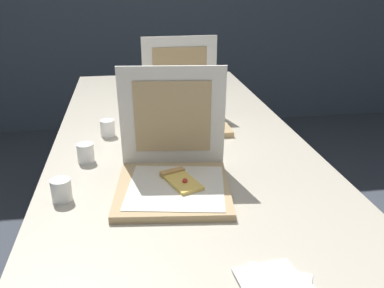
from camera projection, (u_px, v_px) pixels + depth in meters
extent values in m
cube|color=#BCB29E|center=(180.00, 145.00, 1.63)|extent=(0.96, 2.35, 0.03)
cylinder|color=#38383D|center=(96.00, 138.00, 2.72)|extent=(0.04, 0.04, 0.73)
cylinder|color=#38383D|center=(220.00, 131.00, 2.84)|extent=(0.04, 0.04, 0.73)
cube|color=tan|center=(173.00, 189.00, 1.24)|extent=(0.37, 0.37, 0.02)
cube|color=silver|center=(176.00, 187.00, 1.23)|extent=(0.33, 0.33, 0.00)
cube|color=white|center=(172.00, 117.00, 1.31)|extent=(0.34, 0.08, 0.33)
cube|color=tan|center=(173.00, 117.00, 1.31)|extent=(0.24, 0.06, 0.24)
cube|color=#EAC156|center=(183.00, 182.00, 1.25)|extent=(0.12, 0.15, 0.01)
cube|color=tan|center=(172.00, 172.00, 1.30)|extent=(0.08, 0.05, 0.02)
sphere|color=red|center=(185.00, 181.00, 1.23)|extent=(0.02, 0.02, 0.02)
cube|color=tan|center=(186.00, 124.00, 1.78)|extent=(0.34, 0.34, 0.02)
cube|color=silver|center=(185.00, 120.00, 1.78)|extent=(0.30, 0.30, 0.00)
cube|color=white|center=(180.00, 74.00, 1.86)|extent=(0.33, 0.02, 0.33)
cube|color=tan|center=(180.00, 74.00, 1.86)|extent=(0.24, 0.01, 0.24)
cylinder|color=white|center=(129.00, 110.00, 1.89)|extent=(0.06, 0.06, 0.07)
cylinder|color=white|center=(108.00, 128.00, 1.67)|extent=(0.06, 0.06, 0.07)
cylinder|color=white|center=(86.00, 153.00, 1.44)|extent=(0.06, 0.06, 0.07)
cylinder|color=white|center=(61.00, 190.00, 1.19)|extent=(0.06, 0.06, 0.07)
cube|color=white|center=(283.00, 286.00, 0.87)|extent=(0.14, 0.14, 0.00)
cube|color=white|center=(272.00, 283.00, 0.87)|extent=(0.15, 0.15, 0.00)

